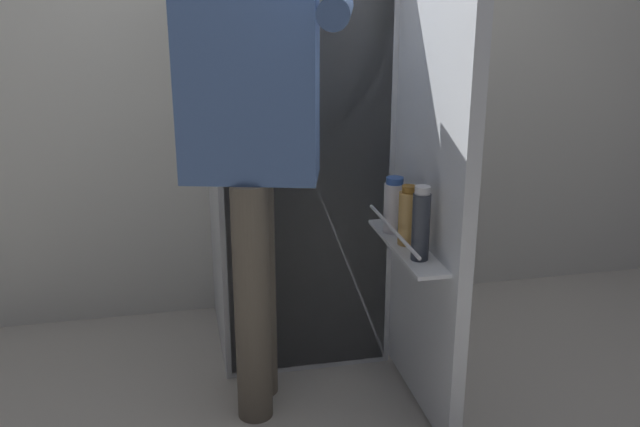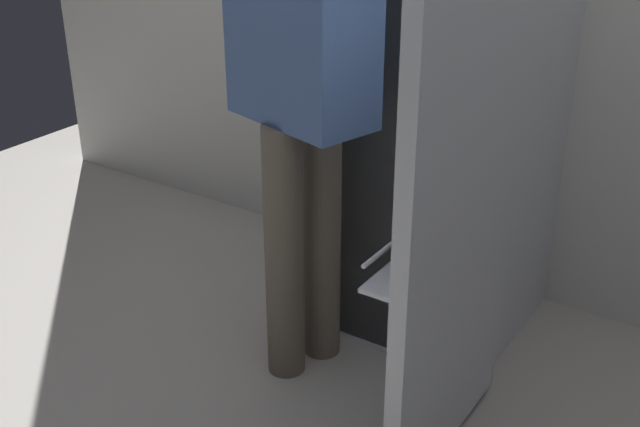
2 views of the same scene
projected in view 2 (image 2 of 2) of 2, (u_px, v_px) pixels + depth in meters
name	position (u px, v px, depth m)	size (l,w,h in m)	color
ground_plane	(349.00, 393.00, 2.48)	(5.35, 5.35, 0.00)	#B7B2A8
refrigerator	(445.00, 101.00, 2.50)	(0.68, 1.24, 1.63)	silver
person	(304.00, 62.00, 2.20)	(0.56, 0.80, 1.67)	#665B4C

